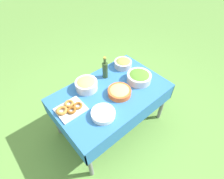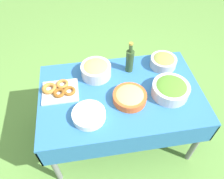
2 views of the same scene
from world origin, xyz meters
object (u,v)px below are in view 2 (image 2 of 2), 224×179
pasta_bowl (130,97)px  bread_bowl (96,69)px  donut_platter (59,90)px  salad_bowl (171,89)px  olive_oil_bottle (130,60)px  plate_stack (89,115)px  olive_bowl (163,61)px

pasta_bowl → bread_bowl: size_ratio=1.03×
donut_platter → bread_bowl: 0.37m
salad_bowl → donut_platter: bearing=169.5°
pasta_bowl → salad_bowl: bearing=1.9°
olive_oil_bottle → plate_stack: bearing=-131.5°
donut_platter → olive_oil_bottle: (0.64, 0.17, 0.10)m
pasta_bowl → olive_bowl: olive_bowl is taller
pasta_bowl → bread_bowl: (-0.24, 0.33, 0.03)m
salad_bowl → donut_platter: size_ratio=0.98×
olive_oil_bottle → donut_platter: bearing=-165.4°
bread_bowl → donut_platter: bearing=-155.9°
pasta_bowl → plate_stack: (-0.34, -0.12, -0.01)m
olive_oil_bottle → bread_bowl: (-0.31, -0.02, -0.05)m
olive_oil_bottle → olive_bowl: size_ratio=1.27×
plate_stack → olive_bowl: olive_bowl is taller
salad_bowl → pasta_bowl: bearing=-178.1°
bread_bowl → olive_bowl: bearing=2.4°
plate_stack → olive_oil_bottle: bearing=48.5°
donut_platter → plate_stack: (0.23, -0.30, 0.01)m
olive_oil_bottle → olive_bowl: bearing=1.5°
salad_bowl → plate_stack: (-0.69, -0.13, -0.03)m
bread_bowl → pasta_bowl: bearing=-54.4°
pasta_bowl → plate_stack: 0.36m
pasta_bowl → donut_platter: 0.60m
olive_bowl → bread_bowl: bearing=-177.6°
donut_platter → olive_bowl: bearing=10.3°
donut_platter → olive_oil_bottle: bearing=14.6°
bread_bowl → olive_bowl: size_ratio=1.11×
donut_platter → olive_oil_bottle: size_ratio=1.02×
plate_stack → olive_oil_bottle: 0.63m
plate_stack → olive_oil_bottle: olive_oil_bottle is taller
pasta_bowl → olive_bowl: (0.40, 0.36, 0.01)m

